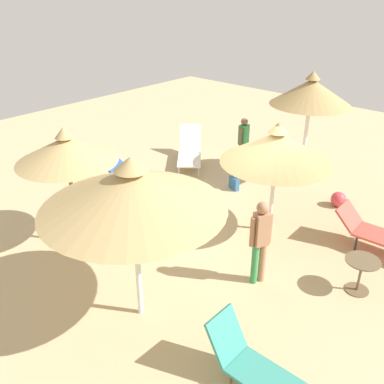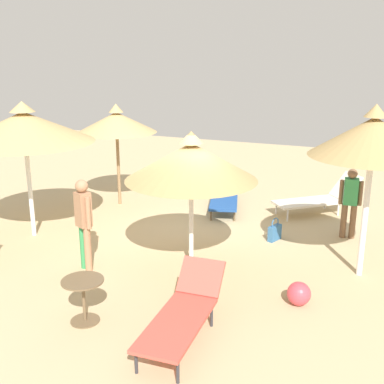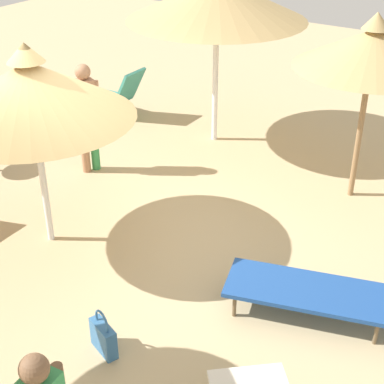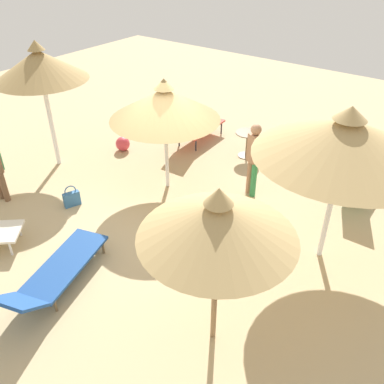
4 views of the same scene
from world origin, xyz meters
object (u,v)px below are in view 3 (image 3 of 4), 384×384
parasol_umbrella_near_right (373,49)px  handbag (103,337)px  person_standing_center (86,112)px  lounge_chair_near_left (102,92)px  lounge_chair_back (337,292)px  parasol_umbrella_center (30,90)px

parasol_umbrella_near_right → handbag: 4.91m
person_standing_center → parasol_umbrella_near_right: bearing=-68.3°
lounge_chair_near_left → lounge_chair_back: size_ratio=0.83×
person_standing_center → lounge_chair_back: bearing=-104.8°
handbag → parasol_umbrella_center: bearing=58.5°
parasol_umbrella_center → parasol_umbrella_near_right: size_ratio=0.97×
lounge_chair_back → person_standing_center: bearing=75.2°
person_standing_center → parasol_umbrella_center: bearing=-154.1°
parasol_umbrella_near_right → lounge_chair_near_left: (0.53, 5.19, -1.77)m
parasol_umbrella_center → parasol_umbrella_near_right: 4.32m
lounge_chair_back → parasol_umbrella_center: bearing=98.9°
lounge_chair_back → handbag: bearing=134.7°
lounge_chair_back → lounge_chair_near_left: bearing=61.8°
parasol_umbrella_near_right → lounge_chair_back: 3.32m
parasol_umbrella_near_right → lounge_chair_near_left: 5.51m
parasol_umbrella_near_right → person_standing_center: bearing=111.7°
lounge_chair_near_left → lounge_chair_back: bearing=-118.2°
lounge_chair_back → handbag: (-1.72, 1.74, -0.16)m
lounge_chair_near_left → lounge_chair_back: (-3.20, -5.96, -0.05)m
person_standing_center → handbag: bearing=-136.7°
parasol_umbrella_near_right → parasol_umbrella_center: bearing=138.5°
parasol_umbrella_near_right → lounge_chair_near_left: size_ratio=1.34×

